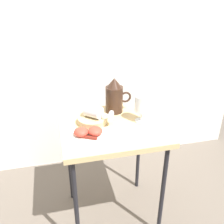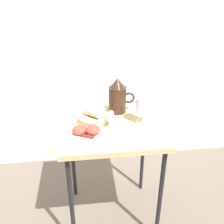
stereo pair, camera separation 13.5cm
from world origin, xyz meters
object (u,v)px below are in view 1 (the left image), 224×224
(table, at_px, (112,136))
(basket_tray, at_px, (93,120))
(pitcher, at_px, (114,98))
(knife, at_px, (96,139))
(wine_glass_upright, at_px, (142,105))
(wine_glass_tipped_near, at_px, (94,112))
(apple_half_right, at_px, (95,131))
(apple_half_left, at_px, (81,132))

(table, distance_m, basket_tray, 0.14)
(basket_tray, height_order, pitcher, pitcher)
(knife, bearing_deg, pitcher, 60.32)
(wine_glass_upright, xyz_separation_m, wine_glass_tipped_near, (-0.25, 0.04, -0.03))
(basket_tray, bearing_deg, wine_glass_tipped_near, -17.06)
(wine_glass_upright, bearing_deg, table, -177.65)
(apple_half_right, bearing_deg, knife, -94.05)
(wine_glass_tipped_near, xyz_separation_m, knife, (-0.02, -0.17, -0.06))
(wine_glass_upright, bearing_deg, apple_half_left, -167.39)
(pitcher, relative_size, knife, 0.97)
(basket_tray, bearing_deg, knife, -93.80)
(pitcher, bearing_deg, basket_tray, -144.13)
(apple_half_left, xyz_separation_m, knife, (0.07, -0.06, -0.02))
(pitcher, distance_m, apple_half_right, 0.29)
(wine_glass_upright, relative_size, wine_glass_tipped_near, 0.96)
(basket_tray, height_order, apple_half_right, apple_half_right)
(pitcher, relative_size, apple_half_left, 2.84)
(wine_glass_upright, xyz_separation_m, apple_half_right, (-0.27, -0.08, -0.08))
(table, height_order, apple_half_left, apple_half_left)
(pitcher, height_order, wine_glass_upright, pitcher)
(wine_glass_tipped_near, bearing_deg, apple_half_left, -127.59)
(table, bearing_deg, basket_tray, 153.20)
(wine_glass_upright, relative_size, apple_half_right, 2.06)
(apple_half_left, bearing_deg, pitcher, 44.93)
(apple_half_left, bearing_deg, table, 21.62)
(knife, bearing_deg, wine_glass_tipped_near, 82.49)
(wine_glass_tipped_near, height_order, apple_half_right, wine_glass_tipped_near)
(wine_glass_tipped_near, height_order, apple_half_left, wine_glass_tipped_near)
(apple_half_right, bearing_deg, wine_glass_upright, 17.41)
(table, distance_m, apple_half_left, 0.21)
(wine_glass_upright, bearing_deg, apple_half_right, -162.59)
(pitcher, height_order, apple_half_left, pitcher)
(basket_tray, bearing_deg, apple_half_left, -123.24)
(table, xyz_separation_m, wine_glass_upright, (0.17, 0.01, 0.17))
(wine_glass_tipped_near, xyz_separation_m, apple_half_right, (-0.02, -0.12, -0.05))
(basket_tray, relative_size, wine_glass_upright, 1.07)
(table, relative_size, basket_tray, 4.14)
(wine_glass_tipped_near, distance_m, apple_half_right, 0.13)
(basket_tray, xyz_separation_m, apple_half_right, (-0.01, -0.13, 0.01))
(pitcher, height_order, wine_glass_tipped_near, pitcher)
(table, distance_m, wine_glass_tipped_near, 0.17)
(apple_half_right, bearing_deg, pitcher, 56.19)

